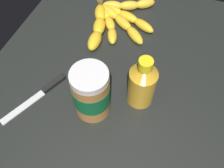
# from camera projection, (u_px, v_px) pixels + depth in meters

# --- Properties ---
(ground_plane) EXTENTS (0.88, 0.71, 0.03)m
(ground_plane) POSITION_uv_depth(u_px,v_px,m) (116.00, 84.00, 0.68)
(ground_plane) COLOR black
(banana_bunch) EXTENTS (0.29, 0.22, 0.04)m
(banana_bunch) POSITION_uv_depth(u_px,v_px,m) (116.00, 19.00, 0.78)
(banana_bunch) COLOR yellow
(banana_bunch) RESTS_ON ground_plane
(peanut_butter_jar) EXTENTS (0.09, 0.09, 0.14)m
(peanut_butter_jar) POSITION_uv_depth(u_px,v_px,m) (91.00, 93.00, 0.56)
(peanut_butter_jar) COLOR #B27238
(peanut_butter_jar) RESTS_ON ground_plane
(honey_bottle) EXTENTS (0.07, 0.07, 0.15)m
(honey_bottle) POSITION_uv_depth(u_px,v_px,m) (142.00, 83.00, 0.58)
(honey_bottle) COLOR gold
(honey_bottle) RESTS_ON ground_plane
(butter_knife) EXTENTS (0.18, 0.10, 0.01)m
(butter_knife) POSITION_uv_depth(u_px,v_px,m) (40.00, 94.00, 0.64)
(butter_knife) COLOR silver
(butter_knife) RESTS_ON ground_plane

